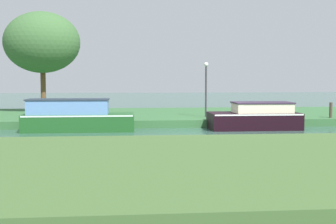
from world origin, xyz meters
name	(u,v)px	position (x,y,z in m)	size (l,w,h in m)	color
ground_plane	(220,132)	(0.00, 0.00, 0.00)	(120.00, 120.00, 0.00)	#315248
riverbank_far	(197,116)	(0.00, 7.00, 0.20)	(72.00, 10.00, 0.40)	#326034
riverbank_near	(286,163)	(0.00, -9.00, 0.20)	(72.00, 10.00, 0.40)	#3D5B2D
forest_barge	(76,117)	(-6.94, 1.20, 0.69)	(5.36, 1.85, 1.58)	#1C4F1F
black_narrowboat	(255,117)	(2.11, 1.20, 0.60)	(4.53, 2.09, 1.38)	black
willow_tree_left	(42,43)	(-9.83, 8.56, 4.88)	(4.85, 4.14, 6.45)	brown
lamp_post	(206,83)	(0.01, 3.86, 2.33)	(0.24, 0.24, 3.08)	#333338
mooring_post_near	(331,110)	(6.83, 2.74, 0.83)	(0.17, 0.17, 0.85)	#46382D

